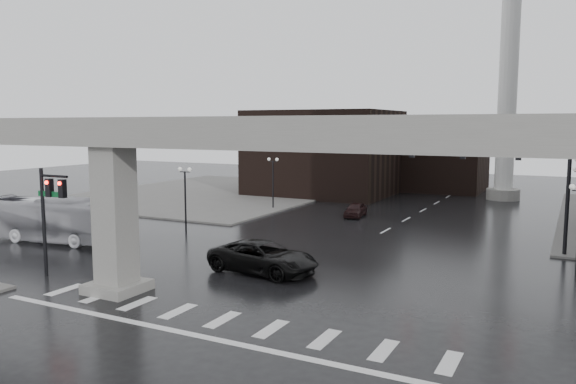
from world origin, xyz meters
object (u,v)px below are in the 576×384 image
at_px(pickup_truck, 263,257).
at_px(far_car, 356,210).
at_px(city_bus, 52,220).
at_px(signal_mast_arm, 505,163).

height_order(pickup_truck, far_car, pickup_truck).
distance_m(pickup_truck, far_car, 20.87).
distance_m(pickup_truck, city_bus, 17.67).
bearing_deg(far_car, pickup_truck, -89.87).
relative_size(city_bus, far_car, 3.01).
xyz_separation_m(signal_mast_arm, city_bus, (-28.93, -11.86, -4.23)).
bearing_deg(pickup_truck, signal_mast_arm, -36.88).
relative_size(signal_mast_arm, pickup_truck, 1.88).
distance_m(signal_mast_arm, pickup_truck, 17.38).
xyz_separation_m(pickup_truck, city_bus, (-17.65, 0.41, 0.70)).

